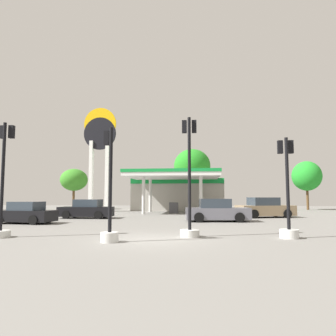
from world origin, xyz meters
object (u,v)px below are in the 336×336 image
station_pole_sign (100,145)px  car_0 (265,208)px  traffic_signal_3 (2,199)px  traffic_signal_1 (288,207)px  car_3 (25,214)px  traffic_signal_2 (110,210)px  tree_0 (74,180)px  tree_1 (192,166)px  tree_2 (307,176)px  car_2 (217,211)px  traffic_signal_0 (190,198)px  car_1 (86,210)px

station_pole_sign → car_0: station_pole_sign is taller
station_pole_sign → traffic_signal_3: station_pole_sign is taller
car_0 → traffic_signal_1: size_ratio=1.16×
car_0 → car_3: car_0 is taller
traffic_signal_2 → tree_0: (-13.28, 28.51, 2.63)m
traffic_signal_1 → tree_1: (-4.80, 27.36, 4.34)m
station_pole_sign → tree_1: (10.55, 5.88, -1.96)m
car_0 → tree_2: bearing=61.4°
traffic_signal_1 → car_2: bearing=106.8°
car_3 → tree_0: bearing=104.6°
traffic_signal_2 → tree_0: size_ratio=0.83×
car_3 → traffic_signal_0: (10.83, -5.53, 1.05)m
car_1 → traffic_signal_2: size_ratio=0.94×
tree_0 → tree_1: tree_1 is taller
traffic_signal_0 → station_pole_sign: bearing=117.6°
car_3 → tree_0: tree_0 is taller
car_1 → tree_0: bearing=115.8°
traffic_signal_1 → tree_2: size_ratio=0.69×
tree_1 → tree_0: bearing=-177.2°
car_0 → car_3: (-16.55, -7.49, -0.11)m
car_0 → tree_1: 16.39m
car_3 → tree_1: tree_1 is taller
traffic_signal_0 → traffic_signal_2: (-3.02, -1.96, -0.44)m
car_3 → tree_2: bearing=42.3°
car_2 → traffic_signal_0: 8.67m
tree_0 → traffic_signal_2: bearing=-65.0°
car_1 → traffic_signal_0: size_ratio=0.79×
station_pole_sign → tree_1: 12.23m
traffic_signal_1 → tree_0: tree_0 is taller
traffic_signal_2 → traffic_signal_3: 5.12m
traffic_signal_1 → traffic_signal_3: traffic_signal_3 is taller
car_2 → tree_2: size_ratio=0.73×
traffic_signal_0 → tree_1: 27.60m
traffic_signal_1 → tree_2: tree_2 is taller
tree_0 → tree_2: 30.32m
car_0 → car_1: car_0 is taller
car_1 → traffic_signal_2: (5.58, -12.58, 0.57)m
car_0 → traffic_signal_3: traffic_signal_3 is taller
car_0 → traffic_signal_2: bearing=-120.3°
car_2 → traffic_signal_3: traffic_signal_3 is taller
station_pole_sign → traffic_signal_3: (3.13, -22.49, -5.99)m
station_pole_sign → tree_1: bearing=29.2°
car_0 → car_2: 6.15m
traffic_signal_0 → traffic_signal_3: bearing=-172.5°
station_pole_sign → car_1: 13.09m
car_3 → tree_2: size_ratio=0.65×
car_0 → tree_2: size_ratio=0.79×
car_0 → traffic_signal_1: 13.17m
car_3 → station_pole_sign: bearing=91.3°
car_3 → traffic_signal_2: traffic_signal_2 is taller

